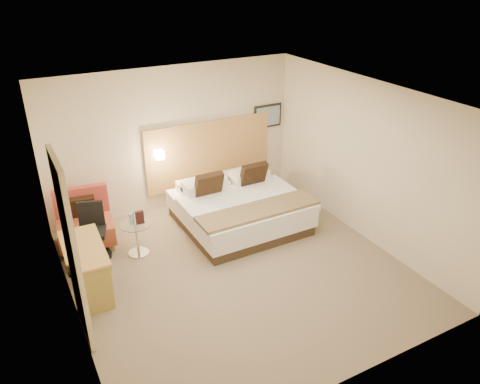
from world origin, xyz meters
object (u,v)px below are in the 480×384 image
side_table (137,237)px  desk (86,256)px  lounge_chair (85,223)px  bed (239,208)px  desk_chair (93,236)px

side_table → desk: size_ratio=0.46×
lounge_chair → side_table: size_ratio=1.75×
bed → lounge_chair: (-2.57, 0.66, 0.04)m
bed → desk: 2.89m
side_table → desk: desk is taller
side_table → desk_chair: size_ratio=0.60×
desk → lounge_chair: bearing=80.3°
side_table → desk_chair: bearing=158.7°
side_table → desk_chair: (-0.64, 0.25, 0.07)m
side_table → desk_chair: 0.69m
bed → desk_chair: 2.55m
lounge_chair → desk_chair: bearing=-87.2°
side_table → desk: 1.11m
side_table → lounge_chair: bearing=132.1°
lounge_chair → desk_chair: size_ratio=1.06×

